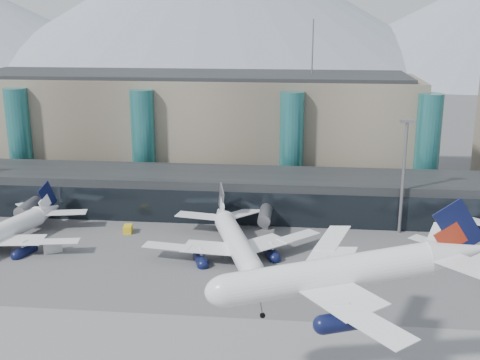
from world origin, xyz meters
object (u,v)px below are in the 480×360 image
(veh_b, at_px, (128,229))
(veh_c, at_px, (323,268))
(veh_g, at_px, (397,253))
(jet_parked_left, at_px, (9,224))
(jet_parked_mid, at_px, (233,231))
(veh_d, at_px, (411,250))
(hero_jet, at_px, (357,263))
(lightmast_mid, at_px, (404,170))
(veh_a, at_px, (52,247))

(veh_b, xyz_separation_m, veh_c, (42.92, -17.21, 0.16))
(veh_c, height_order, veh_g, veh_c)
(jet_parked_left, bearing_deg, jet_parked_mid, -73.96)
(jet_parked_left, height_order, veh_b, jet_parked_left)
(veh_d, bearing_deg, hero_jet, -161.70)
(hero_jet, bearing_deg, veh_c, 85.98)
(lightmast_mid, distance_m, veh_g, 19.91)
(jet_parked_left, distance_m, veh_g, 81.27)
(veh_b, bearing_deg, veh_a, 128.19)
(jet_parked_mid, bearing_deg, veh_g, -105.73)
(hero_jet, distance_m, veh_b, 72.44)
(lightmast_mid, height_order, veh_d, lightmast_mid)
(jet_parked_left, relative_size, veh_c, 10.26)
(veh_a, distance_m, veh_b, 17.61)
(jet_parked_left, relative_size, veh_g, 14.33)
(veh_a, bearing_deg, lightmast_mid, -15.72)
(jet_parked_mid, distance_m, veh_c, 20.14)
(jet_parked_mid, height_order, veh_d, jet_parked_mid)
(veh_a, relative_size, veh_b, 1.26)
(jet_parked_mid, bearing_deg, hero_jet, -173.23)
(veh_c, relative_size, veh_d, 1.40)
(jet_parked_mid, bearing_deg, lightmast_mid, -84.45)
(jet_parked_left, xyz_separation_m, veh_c, (65.99, -8.01, -3.48))
(lightmast_mid, xyz_separation_m, jet_parked_left, (-83.69, -15.56, -9.94))
(hero_jet, distance_m, jet_parked_mid, 50.93)
(lightmast_mid, distance_m, veh_c, 32.39)
(lightmast_mid, relative_size, hero_jet, 0.70)
(veh_b, xyz_separation_m, veh_g, (58.10, -7.88, -0.09))
(veh_c, bearing_deg, veh_g, 55.03)
(veh_a, xyz_separation_m, veh_d, (73.53, 6.95, -0.30))
(jet_parked_left, bearing_deg, veh_b, -52.30)
(lightmast_mid, xyz_separation_m, hero_jet, (-15.25, -60.23, 3.42))
(veh_c, bearing_deg, hero_jet, -62.69)
(veh_c, bearing_deg, lightmast_mid, 76.58)
(jet_parked_left, bearing_deg, veh_c, -80.96)
(hero_jet, xyz_separation_m, veh_g, (12.73, 45.98, -17.09))
(jet_parked_mid, relative_size, veh_g, 15.14)
(hero_jet, height_order, veh_b, hero_jet)
(veh_g, bearing_deg, veh_b, -133.34)
(jet_parked_left, xyz_separation_m, jet_parked_mid, (47.92, 0.07, 0.25))
(lightmast_mid, relative_size, veh_b, 8.79)
(lightmast_mid, relative_size, jet_parked_left, 0.69)
(veh_a, distance_m, veh_d, 73.86)
(jet_parked_left, height_order, veh_g, jet_parked_left)
(veh_b, bearing_deg, jet_parked_mid, -117.45)
(veh_a, bearing_deg, veh_c, -35.07)
(jet_parked_left, distance_m, veh_c, 66.56)
(veh_a, height_order, veh_c, veh_a)
(veh_d, bearing_deg, veh_b, 121.20)
(veh_b, xyz_separation_m, veh_d, (61.17, -5.61, -0.11))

